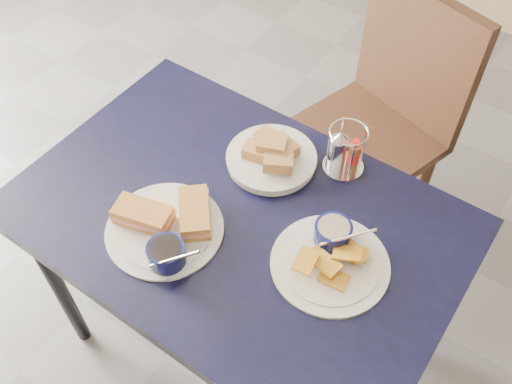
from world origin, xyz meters
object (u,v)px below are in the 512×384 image
Objects in this scene: sandwich_plate at (167,227)px; plantain_plate at (331,253)px; chair_far at (379,106)px; bread_basket at (272,156)px; condiment_caddy at (344,151)px; dining_table at (238,232)px.

sandwich_plate and plantain_plate have the same top height.
chair_far reaches higher than bread_basket.
chair_far is 0.56m from condiment_caddy.
bread_basket reaches higher than dining_table.
sandwich_plate is 0.34m from bread_basket.
chair_far is 0.63m from bread_basket.
bread_basket is at bearing -96.75° from chair_far.
dining_table is 3.99× the size of plantain_plate.
plantain_plate is at bearing -66.23° from condiment_caddy.
bread_basket is (-0.07, -0.58, 0.23)m from chair_far.
condiment_caddy is (0.24, 0.43, 0.03)m from sandwich_plate.
chair_far reaches higher than condiment_caddy.
chair_far is at bearing 83.25° from bread_basket.
chair_far is at bearing 100.78° from condiment_caddy.
bread_basket is (-0.03, 0.20, 0.10)m from dining_table.
condiment_caddy is at bearing 30.32° from bread_basket.
chair_far is 3.40× the size of plantain_plate.
chair_far is 3.08× the size of sandwich_plate.
dining_table is 4.69× the size of bread_basket.
plantain_plate is (0.36, 0.16, -0.01)m from sandwich_plate.
chair_far is at bearing 80.61° from sandwich_plate.
sandwich_plate reaches higher than bread_basket.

